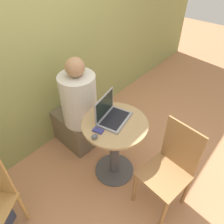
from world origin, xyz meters
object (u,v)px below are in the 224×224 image
at_px(cell_phone, 98,131).
at_px(chair_empty, 169,169).
at_px(person_seated, 77,113).
at_px(laptop, 111,114).

height_order(cell_phone, chair_empty, chair_empty).
bearing_deg(cell_phone, chair_empty, -68.36).
distance_m(cell_phone, chair_empty, 0.75).
relative_size(chair_empty, person_seated, 0.77).
xyz_separation_m(cell_phone, chair_empty, (0.26, -0.65, -0.28)).
bearing_deg(laptop, cell_phone, -175.02).
bearing_deg(person_seated, chair_empty, -89.26).
relative_size(laptop, person_seated, 0.30).
relative_size(cell_phone, person_seated, 0.09).
height_order(laptop, person_seated, person_seated).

